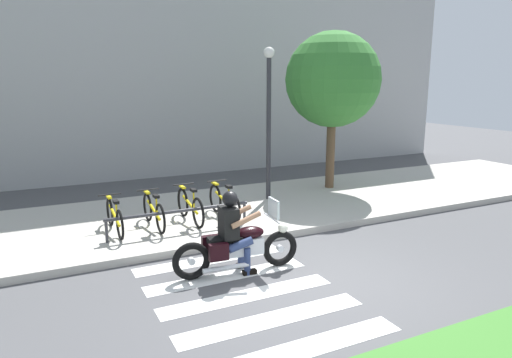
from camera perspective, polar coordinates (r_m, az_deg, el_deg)
The scene contains 17 objects.
ground_plane at distance 7.82m, azimuth 6.99°, elevation -12.38°, with size 48.00×48.00×0.00m, color #4C4C4F.
sidewalk at distance 11.32m, azimuth -4.72°, elevation -4.13°, with size 24.00×4.40×0.15m, color #B7B2A8.
crosswalk_stripe_0 at distance 6.06m, azimuth 5.82°, elevation -20.07°, with size 2.80×0.40×0.01m, color white.
crosswalk_stripe_1 at distance 6.66m, azimuth 2.01°, elevation -16.86°, with size 2.80×0.40×0.01m, color white.
crosswalk_stripe_2 at distance 7.29m, azimuth -1.05°, elevation -14.14°, with size 2.80×0.40×0.01m, color white.
crosswalk_stripe_3 at distance 7.96m, azimuth -3.55°, elevation -11.83°, with size 2.80×0.40×0.01m, color white.
crosswalk_stripe_4 at distance 8.64m, azimuth -5.63°, elevation -9.87°, with size 2.80×0.40×0.01m, color white.
motorcycle at distance 7.93m, azimuth -2.25°, elevation -8.34°, with size 2.24×0.68×1.23m.
rider at distance 7.79m, azimuth -2.82°, elevation -5.86°, with size 0.65×0.57×1.44m.
bicycle_0 at distance 9.93m, azimuth -17.03°, elevation -4.46°, with size 0.48×1.65×0.74m.
bicycle_1 at distance 10.07m, azimuth -12.49°, elevation -3.92°, with size 0.48×1.64×0.76m.
bicycle_2 at distance 10.28m, azimuth -8.12°, elevation -3.34°, with size 0.48×1.66×0.80m.
bicycle_3 at distance 10.54m, azimuth -3.94°, elevation -2.86°, with size 0.48×1.71×0.80m.
bike_rack at distance 9.64m, azimuth -9.38°, elevation -4.15°, with size 3.02×0.07×0.49m.
street_lamp at distance 11.93m, azimuth 1.58°, elevation 8.42°, with size 0.28×0.28×4.04m.
tree_near_rack at distance 13.42m, azimuth 9.45°, elevation 11.93°, with size 2.67×2.67×4.58m.
building_backdrop at distance 16.38m, azimuth -12.68°, elevation 16.67°, with size 24.00×1.20×9.24m, color #A8A8A8.
Camera 1 is at (-3.95, -5.93, 3.22)m, focal length 32.48 mm.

